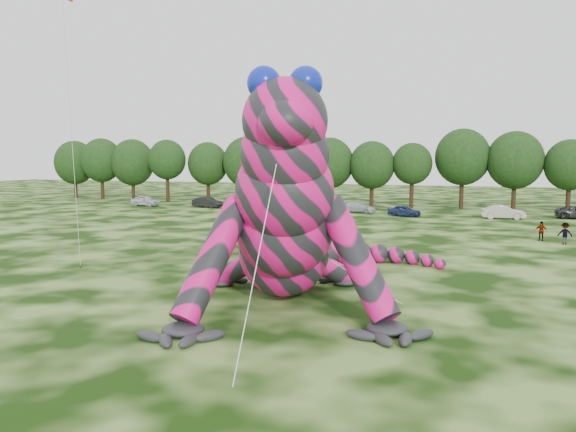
# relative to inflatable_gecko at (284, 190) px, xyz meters

# --- Properties ---
(ground) EXTENTS (240.00, 240.00, 0.00)m
(ground) POSITION_rel_inflatable_gecko_xyz_m (-0.26, -7.34, -5.19)
(ground) COLOR #16330A
(ground) RESTS_ON ground
(inflatable_gecko) EXTENTS (23.43, 25.42, 10.37)m
(inflatable_gecko) POSITION_rel_inflatable_gecko_xyz_m (0.00, 0.00, 0.00)
(inflatable_gecko) COLOR #DF0F74
(inflatable_gecko) RESTS_ON ground
(flying_kite) EXTENTS (2.36, 3.35, 16.40)m
(flying_kite) POSITION_rel_inflatable_gecko_xyz_m (-12.32, -0.44, 9.35)
(flying_kite) COLOR red
(flying_kite) RESTS_ON ground
(tree_0) EXTENTS (6.91, 6.22, 9.51)m
(tree_0) POSITION_rel_inflatable_gecko_xyz_m (-54.81, 51.89, -0.43)
(tree_0) COLOR black
(tree_0) RESTS_ON ground
(tree_1) EXTENTS (6.74, 6.07, 9.81)m
(tree_1) POSITION_rel_inflatable_gecko_xyz_m (-48.61, 50.71, -0.28)
(tree_1) COLOR black
(tree_1) RESTS_ON ground
(tree_2) EXTENTS (7.04, 6.34, 9.64)m
(tree_2) POSITION_rel_inflatable_gecko_xyz_m (-43.27, 51.42, -0.37)
(tree_2) COLOR black
(tree_2) RESTS_ON ground
(tree_3) EXTENTS (5.81, 5.23, 9.44)m
(tree_3) POSITION_rel_inflatable_gecko_xyz_m (-35.97, 49.73, -0.47)
(tree_3) COLOR black
(tree_3) RESTS_ON ground
(tree_4) EXTENTS (6.22, 5.60, 9.06)m
(tree_4) POSITION_rel_inflatable_gecko_xyz_m (-29.90, 51.37, -0.66)
(tree_4) COLOR black
(tree_4) RESTS_ON ground
(tree_5) EXTENTS (7.16, 6.44, 9.80)m
(tree_5) POSITION_rel_inflatable_gecko_xyz_m (-23.38, 51.09, -0.29)
(tree_5) COLOR black
(tree_5) RESTS_ON ground
(tree_6) EXTENTS (6.52, 5.86, 9.49)m
(tree_6) POSITION_rel_inflatable_gecko_xyz_m (-17.81, 49.34, -0.44)
(tree_6) COLOR black
(tree_6) RESTS_ON ground
(tree_7) EXTENTS (6.68, 6.01, 9.48)m
(tree_7) POSITION_rel_inflatable_gecko_xyz_m (-10.34, 49.46, -0.45)
(tree_7) COLOR black
(tree_7) RESTS_ON ground
(tree_8) EXTENTS (6.14, 5.53, 8.94)m
(tree_8) POSITION_rel_inflatable_gecko_xyz_m (-4.47, 49.64, -0.72)
(tree_8) COLOR black
(tree_8) RESTS_ON ground
(tree_9) EXTENTS (5.27, 4.74, 8.68)m
(tree_9) POSITION_rel_inflatable_gecko_xyz_m (0.81, 50.00, -0.85)
(tree_9) COLOR black
(tree_9) RESTS_ON ground
(tree_10) EXTENTS (7.09, 6.38, 10.50)m
(tree_10) POSITION_rel_inflatable_gecko_xyz_m (7.14, 51.24, 0.06)
(tree_10) COLOR black
(tree_10) RESTS_ON ground
(tree_11) EXTENTS (7.01, 6.31, 10.07)m
(tree_11) POSITION_rel_inflatable_gecko_xyz_m (13.53, 50.85, -0.15)
(tree_11) COLOR black
(tree_11) RESTS_ON ground
(tree_12) EXTENTS (5.99, 5.39, 8.97)m
(tree_12) POSITION_rel_inflatable_gecko_xyz_m (19.76, 50.40, -0.70)
(tree_12) COLOR black
(tree_12) RESTS_ON ground
(car_0) EXTENTS (4.47, 2.26, 1.46)m
(car_0) POSITION_rel_inflatable_gecko_xyz_m (-34.67, 41.51, -4.46)
(car_0) COLOR silver
(car_0) RESTS_ON ground
(car_1) EXTENTS (4.55, 2.35, 1.43)m
(car_1) POSITION_rel_inflatable_gecko_xyz_m (-25.37, 42.03, -4.47)
(car_1) COLOR black
(car_1) RESTS_ON ground
(car_2) EXTENTS (4.73, 2.33, 1.29)m
(car_2) POSITION_rel_inflatable_gecko_xyz_m (-13.25, 41.79, -4.54)
(car_2) COLOR maroon
(car_2) RESTS_ON ground
(car_3) EXTENTS (4.67, 2.48, 1.29)m
(car_3) POSITION_rel_inflatable_gecko_xyz_m (-4.79, 41.99, -4.54)
(car_3) COLOR #B2B7BB
(car_3) RESTS_ON ground
(car_4) EXTENTS (3.99, 2.26, 1.28)m
(car_4) POSITION_rel_inflatable_gecko_xyz_m (1.22, 39.04, -4.55)
(car_4) COLOR navy
(car_4) RESTS_ON ground
(car_5) EXTENTS (4.73, 2.12, 1.51)m
(car_5) POSITION_rel_inflatable_gecko_xyz_m (11.84, 39.69, -4.43)
(car_5) COLOR #BBB4AA
(car_5) RESTS_ON ground
(spectator_5) EXTENTS (0.66, 1.63, 1.72)m
(spectator_5) POSITION_rel_inflatable_gecko_xyz_m (0.86, 11.79, -4.33)
(spectator_5) COLOR gray
(spectator_5) RESTS_ON ground
(spectator_3) EXTENTS (1.01, 0.61, 1.61)m
(spectator_3) POSITION_rel_inflatable_gecko_xyz_m (14.06, 23.27, -4.38)
(spectator_3) COLOR gray
(spectator_3) RESTS_ON ground
(spectator_2) EXTENTS (1.19, 0.78, 1.72)m
(spectator_2) POSITION_rel_inflatable_gecko_xyz_m (15.62, 21.82, -4.33)
(spectator_2) COLOR gray
(spectator_2) RESTS_ON ground
(spectator_1) EXTENTS (1.03, 0.90, 1.77)m
(spectator_1) POSITION_rel_inflatable_gecko_xyz_m (-4.08, 15.02, -4.30)
(spectator_1) COLOR gray
(spectator_1) RESTS_ON ground
(spectator_0) EXTENTS (0.54, 0.68, 1.62)m
(spectator_0) POSITION_rel_inflatable_gecko_xyz_m (-5.57, 17.28, -4.38)
(spectator_0) COLOR gray
(spectator_0) RESTS_ON ground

